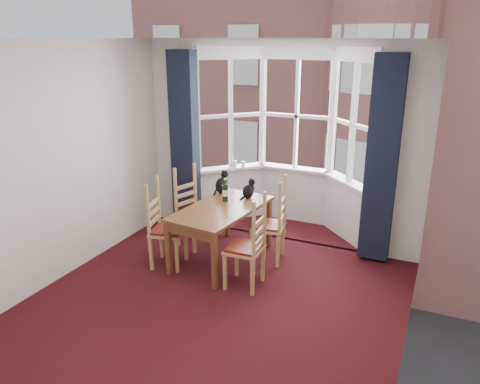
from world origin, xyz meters
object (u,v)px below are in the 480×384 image
Objects in this scene: chair_left_near at (161,231)px; candle_short at (243,165)px; cat_left at (222,184)px; cat_right at (249,190)px; chair_right_near at (252,250)px; candle_tall at (235,164)px; chair_left_far at (191,212)px; wine_bottle at (225,191)px; dining_table at (222,213)px; chair_right_far at (275,227)px.

chair_left_near is 1.92m from candle_short.
cat_right is (0.43, -0.06, -0.02)m from cat_left.
chair_right_near is 8.19× the size of candle_tall.
wine_bottle is at bearing -3.99° from chair_left_far.
chair_left_near is at bearing -131.38° from cat_right.
candle_tall reaches higher than chair_right_near.
candle_tall is (-0.44, 1.36, 0.27)m from dining_table.
cat_left is at bearing 130.59° from chair_right_near.
wine_bottle is at bearing -71.17° from candle_tall.
chair_right_far is at bearing -0.53° from chair_left_far.
dining_table is 0.63m from cat_left.
wine_bottle is (0.20, -0.30, 0.01)m from cat_left.
cat_left reaches higher than chair_right_far.
candle_tall reaches higher than dining_table.
chair_left_far reaches higher than dining_table.
cat_right reaches higher than chair_left_near.
wine_bottle is (-0.70, -0.03, 0.40)m from chair_right_far.
candle_short reaches higher than chair_right_far.
dining_table is 14.23× the size of candle_short.
chair_left_far is at bearing -144.35° from cat_left.
dining_table is 0.55m from cat_right.
wine_bottle is (0.59, 0.68, 0.40)m from chair_left_near.
chair_left_near reaches higher than dining_table.
chair_left_far is (-0.62, 0.27, -0.18)m from dining_table.
candle_short is (-0.96, 1.13, 0.45)m from chair_right_far.
chair_left_near is (-0.64, -0.44, -0.18)m from dining_table.
candle_short reaches higher than chair_left_far.
chair_left_near is 1.00× the size of chair_right_near.
chair_left_near is at bearing -111.57° from cat_left.
candle_tall reaches higher than candle_short.
wine_bottle is (-0.23, -0.25, 0.03)m from cat_right.
chair_right_far is 1.55m from candle_short.
chair_right_near is (1.26, -0.77, 0.00)m from chair_left_far.
wine_bottle reaches higher than chair_right_far.
candle_tall is at bearing 102.82° from cat_left.
chair_left_far is 1.48m from chair_right_near.
cat_left reaches higher than dining_table.
chair_right_near is 2.16m from candle_short.
chair_left_far is 1.19m from candle_tall.
dining_table is at bearing -23.70° from chair_left_far.
dining_table is 1.45m from candle_short.
cat_left is 1.18× the size of cat_right.
candle_short is at bearing 79.83° from chair_left_near.
chair_right_near is at bearing -63.37° from candle_short.
chair_right_near is at bearing -90.54° from chair_right_far.
cat_left is 2.92× the size of candle_tall.
cat_left is at bearing 162.82° from chair_right_far.
chair_right_far is 8.50× the size of candle_short.
cat_left is (0.39, 0.98, 0.39)m from chair_left_near.
cat_right reaches higher than dining_table.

